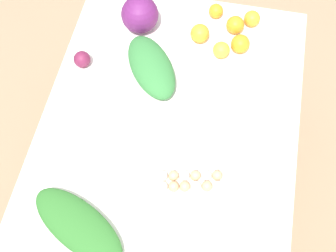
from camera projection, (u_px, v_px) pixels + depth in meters
The scene contains 13 objects.
ground_plane at pixel (168, 197), 2.52m from camera, with size 8.00×8.00×0.00m, color #937A5B.
dining_table at pixel (168, 139), 1.93m from camera, with size 1.42×1.02×0.76m.
cabbage_purple at pixel (140, 14), 2.03m from camera, with size 0.16×0.16×0.16m, color #601E5B.
egg_carton at pixel (190, 184), 1.69m from camera, with size 0.15×0.29×0.09m.
greens_bunch_beet_tops at pixel (151, 67), 1.93m from camera, with size 0.34×0.17×0.10m, color #337538.
greens_bunch_scallion at pixel (78, 225), 1.62m from camera, with size 0.39×0.16×0.06m, color #2D6B28.
beet_root at pixel (82, 59), 1.97m from camera, with size 0.07×0.07×0.07m, color maroon.
orange_0 at pixel (235, 25), 2.06m from camera, with size 0.08×0.08×0.08m, color orange.
orange_1 at pixel (216, 11), 2.10m from camera, with size 0.07×0.07×0.07m, color orange.
orange_2 at pixel (252, 19), 2.08m from camera, with size 0.07×0.07×0.07m, color orange.
orange_3 at pixel (200, 33), 2.03m from camera, with size 0.08×0.08×0.08m, color orange.
orange_4 at pixel (240, 44), 2.00m from camera, with size 0.08×0.08×0.08m, color orange.
orange_5 at pixel (221, 50), 1.99m from camera, with size 0.07×0.07×0.07m, color #F9A833.
Camera 1 is at (0.87, 0.17, 2.38)m, focal length 50.00 mm.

